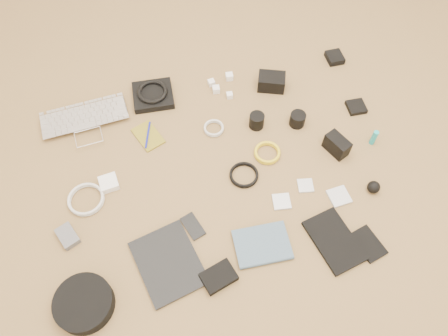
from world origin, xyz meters
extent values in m
cube|color=olive|center=(0.00, 0.00, -0.02)|extent=(4.00, 4.00, 0.04)
imported|color=silver|center=(-0.51, 0.37, 0.01)|extent=(0.40, 0.30, 0.03)
cube|color=black|center=(-0.20, 0.48, 0.02)|extent=(0.19, 0.18, 0.03)
torus|color=black|center=(-0.20, 0.48, 0.04)|extent=(0.17, 0.17, 0.02)
cube|color=white|center=(0.10, 0.45, 0.02)|extent=(0.04, 0.04, 0.03)
cube|color=white|center=(0.08, 0.49, 0.01)|extent=(0.03, 0.03, 0.03)
cube|color=white|center=(0.18, 0.51, 0.02)|extent=(0.04, 0.04, 0.03)
cube|color=white|center=(0.15, 0.40, 0.01)|extent=(0.03, 0.03, 0.03)
cube|color=black|center=(0.35, 0.41, 0.04)|extent=(0.15, 0.12, 0.07)
cube|color=black|center=(0.71, 0.51, 0.02)|extent=(0.08, 0.09, 0.03)
cube|color=olive|center=(-0.25, 0.27, 0.00)|extent=(0.14, 0.17, 0.01)
cylinder|color=#1419A6|center=(-0.25, 0.27, 0.01)|extent=(0.05, 0.13, 0.01)
torus|color=silver|center=(0.03, 0.23, 0.01)|extent=(0.11, 0.11, 0.01)
cylinder|color=black|center=(0.22, 0.21, 0.04)|extent=(0.07, 0.07, 0.07)
cylinder|color=black|center=(0.40, 0.18, 0.03)|extent=(0.08, 0.08, 0.06)
cube|color=black|center=(0.69, 0.19, 0.01)|extent=(0.08, 0.08, 0.02)
cube|color=white|center=(-0.44, 0.06, 0.02)|extent=(0.08, 0.08, 0.03)
torus|color=silver|center=(-0.54, 0.01, 0.01)|extent=(0.19, 0.19, 0.01)
torus|color=black|center=(0.10, -0.03, 0.01)|extent=(0.16, 0.16, 0.01)
torus|color=yellow|center=(0.23, 0.05, 0.01)|extent=(0.11, 0.11, 0.01)
cube|color=black|center=(0.51, 0.00, 0.04)|extent=(0.10, 0.12, 0.08)
cylinder|color=#1BA7B0|center=(0.68, 0.00, 0.04)|extent=(0.03, 0.03, 0.08)
cube|color=#595A5E|center=(-0.62, -0.13, 0.01)|extent=(0.09, 0.11, 0.03)
cube|color=black|center=(-0.27, -0.32, 0.01)|extent=(0.27, 0.32, 0.01)
cube|color=black|center=(-0.15, -0.20, 0.00)|extent=(0.09, 0.12, 0.01)
cube|color=silver|center=(0.22, -0.18, 0.00)|extent=(0.08, 0.08, 0.01)
cube|color=silver|center=(0.33, -0.14, 0.00)|extent=(0.07, 0.07, 0.01)
cube|color=silver|center=(0.45, -0.22, 0.01)|extent=(0.09, 0.09, 0.01)
sphere|color=black|center=(0.59, -0.22, 0.03)|extent=(0.07, 0.07, 0.05)
cylinder|color=black|center=(-0.58, -0.40, 0.03)|extent=(0.23, 0.23, 0.06)
cube|color=black|center=(-0.10, -0.42, 0.02)|extent=(0.14, 0.12, 0.03)
imported|color=#435C71|center=(0.08, -0.42, 0.01)|extent=(0.21, 0.16, 0.02)
cube|color=black|center=(0.36, -0.39, 0.01)|extent=(0.19, 0.26, 0.02)
cube|color=black|center=(0.48, -0.43, 0.01)|extent=(0.12, 0.15, 0.01)
camera|label=1|loc=(-0.20, -0.89, 1.57)|focal=35.00mm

